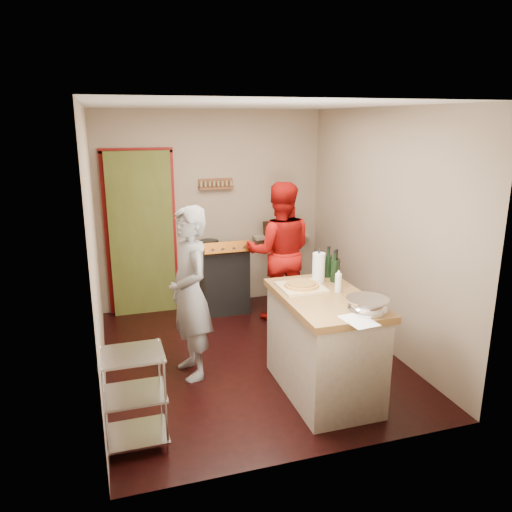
# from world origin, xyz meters

# --- Properties ---
(floor) EXTENTS (3.50, 3.50, 0.00)m
(floor) POSITION_xyz_m (0.00, 0.00, 0.00)
(floor) COLOR black
(floor) RESTS_ON ground
(back_wall) EXTENTS (3.00, 0.44, 2.60)m
(back_wall) POSITION_xyz_m (-0.64, 1.78, 1.13)
(back_wall) COLOR gray
(back_wall) RESTS_ON ground
(left_wall) EXTENTS (0.04, 3.50, 2.60)m
(left_wall) POSITION_xyz_m (-1.50, 0.00, 1.30)
(left_wall) COLOR gray
(left_wall) RESTS_ON ground
(right_wall) EXTENTS (0.04, 3.50, 2.60)m
(right_wall) POSITION_xyz_m (1.50, 0.00, 1.30)
(right_wall) COLOR gray
(right_wall) RESTS_ON ground
(ceiling) EXTENTS (3.00, 3.50, 0.02)m
(ceiling) POSITION_xyz_m (0.00, 0.00, 2.61)
(ceiling) COLOR white
(ceiling) RESTS_ON back_wall
(stove) EXTENTS (0.60, 0.63, 1.00)m
(stove) POSITION_xyz_m (0.05, 1.42, 0.45)
(stove) COLOR black
(stove) RESTS_ON ground
(wire_shelving) EXTENTS (0.48, 0.40, 0.80)m
(wire_shelving) POSITION_xyz_m (-1.28, -1.20, 0.44)
(wire_shelving) COLOR silver
(wire_shelving) RESTS_ON ground
(island) EXTENTS (0.74, 1.39, 1.26)m
(island) POSITION_xyz_m (0.44, -0.89, 0.50)
(island) COLOR beige
(island) RESTS_ON ground
(person_stripe) EXTENTS (0.50, 0.68, 1.70)m
(person_stripe) POSITION_xyz_m (-0.66, -0.19, 0.85)
(person_stripe) COLOR #B3B4B8
(person_stripe) RESTS_ON ground
(person_red) EXTENTS (1.00, 0.87, 1.75)m
(person_red) POSITION_xyz_m (0.66, 0.92, 0.87)
(person_red) COLOR #AC0E0B
(person_red) RESTS_ON ground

